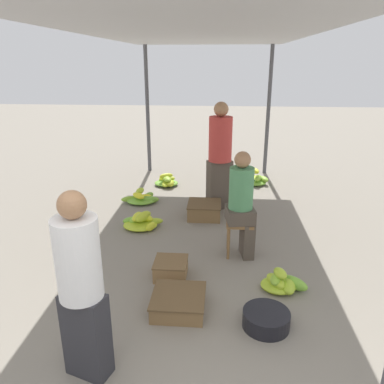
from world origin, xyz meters
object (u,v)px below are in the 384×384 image
object	(u,v)px
banana_pile_left_2	(142,199)
banana_pile_right_0	(255,180)
crate_near	(179,302)
banana_pile_left_1	(167,181)
banana_pile_right_1	(282,283)
basin_black	(266,319)
vendor_seated	(242,203)
crate_mid	(171,269)
banana_pile_left_0	(141,221)
crate_far	(204,210)
stool	(239,228)
vendor_foreground	(81,286)
shopper_walking_mid	(220,155)

from	to	relation	value
banana_pile_left_2	banana_pile_right_0	distance (m)	2.41
banana_pile_left_2	crate_near	bearing A→B (deg)	-71.68
banana_pile_left_1	banana_pile_right_1	bearing A→B (deg)	-63.05
basin_black	banana_pile_left_1	world-z (taller)	banana_pile_left_1
banana_pile_left_1	banana_pile_left_2	size ratio (longest dim) A/B	0.70
banana_pile_left_1	banana_pile_right_1	size ratio (longest dim) A/B	0.92
vendor_seated	crate_mid	distance (m)	1.19
banana_pile_left_1	crate_mid	world-z (taller)	banana_pile_left_1
banana_pile_left_2	banana_pile_right_1	xyz separation A→B (m)	(2.07, -2.54, 0.01)
banana_pile_left_0	banana_pile_right_0	world-z (taller)	banana_pile_right_0
vendor_seated	banana_pile_right_0	xyz separation A→B (m)	(0.42, 3.00, -0.63)
banana_pile_right_1	crate_far	bearing A→B (deg)	115.71
basin_black	crate_far	size ratio (longest dim) A/B	0.84
stool	banana_pile_left_0	bearing A→B (deg)	153.09
stool	basin_black	size ratio (longest dim) A/B	1.05
banana_pile_left_0	crate_far	xyz separation A→B (m)	(0.93, 0.47, 0.03)
vendor_seated	banana_pile_left_0	size ratio (longest dim) A/B	2.16
crate_mid	stool	bearing A→B (deg)	36.74
banana_pile_left_0	crate_mid	xyz separation A→B (m)	(0.63, -1.33, 0.01)
vendor_foreground	banana_pile_left_0	world-z (taller)	vendor_foreground
banana_pile_right_0	vendor_seated	bearing A→B (deg)	-97.95
banana_pile_left_2	banana_pile_right_1	bearing A→B (deg)	-50.71
banana_pile_left_1	banana_pile_left_0	bearing A→B (deg)	-92.74
banana_pile_left_1	banana_pile_left_2	distance (m)	1.01
banana_pile_right_1	banana_pile_left_2	bearing A→B (deg)	129.29
stool	banana_pile_right_1	world-z (taller)	stool
crate_near	shopper_walking_mid	world-z (taller)	shopper_walking_mid
banana_pile_left_0	banana_pile_right_0	size ratio (longest dim) A/B	1.14
banana_pile_right_1	shopper_walking_mid	size ratio (longest dim) A/B	0.30
banana_pile_right_0	banana_pile_right_1	size ratio (longest dim) A/B	1.04
vendor_foreground	crate_far	distance (m)	3.41
banana_pile_left_0	crate_far	world-z (taller)	banana_pile_left_0
banana_pile_left_1	banana_pile_right_0	xyz separation A→B (m)	(1.78, 0.27, -0.00)
basin_black	stool	bearing A→B (deg)	98.40
basin_black	banana_pile_left_0	distance (m)	2.68
banana_pile_right_0	crate_far	xyz separation A→B (m)	(-0.94, -1.80, 0.03)
vendor_foreground	crate_far	bearing A→B (deg)	76.82
banana_pile_left_0	crate_near	bearing A→B (deg)	-67.91
banana_pile_left_0	shopper_walking_mid	xyz separation A→B (m)	(1.16, 0.90, 0.83)
banana_pile_right_1	crate_mid	world-z (taller)	banana_pile_right_1
vendor_foreground	shopper_walking_mid	size ratio (longest dim) A/B	0.87
vendor_seated	shopper_walking_mid	size ratio (longest dim) A/B	0.77
banana_pile_left_0	crate_near	world-z (taller)	banana_pile_left_0
vendor_foreground	basin_black	size ratio (longest dim) A/B	3.48
vendor_seated	banana_pile_left_1	distance (m)	3.11
vendor_seated	banana_pile_left_1	size ratio (longest dim) A/B	2.81
banana_pile_left_1	shopper_walking_mid	xyz separation A→B (m)	(1.06, -1.11, 0.83)
banana_pile_left_1	crate_far	xyz separation A→B (m)	(0.83, -1.53, 0.03)
banana_pile_right_0	banana_pile_left_2	bearing A→B (deg)	-149.16
banana_pile_left_2	banana_pile_left_1	bearing A→B (deg)	73.10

